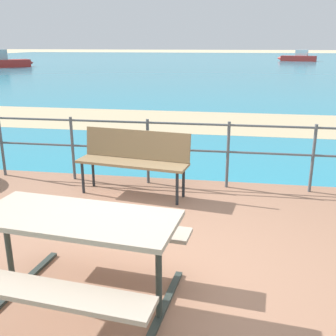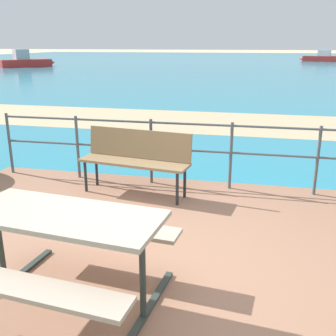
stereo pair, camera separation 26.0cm
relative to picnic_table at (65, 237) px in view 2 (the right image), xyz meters
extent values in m
plane|color=beige|center=(0.51, 0.63, -0.66)|extent=(240.00, 240.00, 0.00)
cube|color=#996B51|center=(0.51, 0.63, -0.63)|extent=(6.40, 5.20, 0.06)
cube|color=teal|center=(0.51, 40.63, -0.65)|extent=(90.00, 90.00, 0.01)
cube|color=tan|center=(0.51, 8.28, -0.65)|extent=(54.03, 3.81, 0.01)
cube|color=tan|center=(0.00, 0.00, 0.18)|extent=(1.60, 0.82, 0.04)
cube|color=tan|center=(-0.06, -0.51, -0.12)|extent=(1.56, 0.43, 0.04)
cube|color=tan|center=(0.06, 0.51, -0.12)|extent=(1.56, 0.43, 0.04)
cylinder|color=#2D3833|center=(-0.64, 0.07, -0.21)|extent=(0.06, 0.06, 0.78)
cube|color=#2D3833|center=(-0.64, 0.07, -0.58)|extent=(0.20, 1.29, 0.03)
cylinder|color=#2D3833|center=(0.64, -0.07, -0.21)|extent=(0.06, 0.06, 0.78)
cube|color=#2D3833|center=(0.64, -0.07, -0.58)|extent=(0.20, 1.29, 0.03)
cube|color=#8C704C|center=(-0.19, 2.46, -0.13)|extent=(1.59, 0.64, 0.04)
cube|color=#8C704C|center=(-0.17, 2.64, 0.09)|extent=(1.54, 0.32, 0.40)
cylinder|color=#1E2328|center=(-0.90, 2.43, -0.37)|extent=(0.04, 0.04, 0.47)
cylinder|color=#1E2328|center=(-0.86, 2.72, -0.37)|extent=(0.04, 0.04, 0.47)
cylinder|color=#1E2328|center=(0.47, 2.21, -0.37)|extent=(0.04, 0.04, 0.47)
cylinder|color=#1E2328|center=(0.52, 2.50, -0.37)|extent=(0.04, 0.04, 0.47)
cylinder|color=#4C5156|center=(-2.44, 2.99, -0.11)|extent=(0.04, 0.04, 0.98)
cylinder|color=#4C5156|center=(-1.26, 2.99, -0.11)|extent=(0.04, 0.04, 0.98)
cylinder|color=#4C5156|center=(-0.08, 2.99, -0.11)|extent=(0.04, 0.04, 0.98)
cylinder|color=#4C5156|center=(1.10, 2.99, -0.11)|extent=(0.04, 0.04, 0.98)
cylinder|color=#4C5156|center=(2.28, 2.99, -0.11)|extent=(0.04, 0.04, 0.98)
cylinder|color=#4C5156|center=(0.51, 2.99, 0.33)|extent=(5.90, 0.03, 0.03)
cylinder|color=#4C5156|center=(0.51, 2.99, -0.06)|extent=(5.90, 0.03, 0.03)
cube|color=red|center=(8.51, 46.98, -0.34)|extent=(4.10, 2.29, 0.61)
cube|color=silver|center=(8.79, 46.90, 0.29)|extent=(1.52, 1.23, 0.66)
cone|color=red|center=(6.39, 47.58, -0.34)|extent=(0.63, 0.67, 0.55)
cube|color=red|center=(-18.78, 30.55, -0.33)|extent=(3.96, 4.16, 0.65)
cube|color=#A5A8AD|center=(-19.00, 30.31, 0.43)|extent=(1.59, 1.60, 0.87)
cone|color=red|center=(-17.15, 32.35, -0.33)|extent=(0.77, 0.76, 0.58)
camera|label=1|loc=(1.12, -2.61, 1.45)|focal=42.54mm
camera|label=2|loc=(1.38, -2.56, 1.45)|focal=42.54mm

